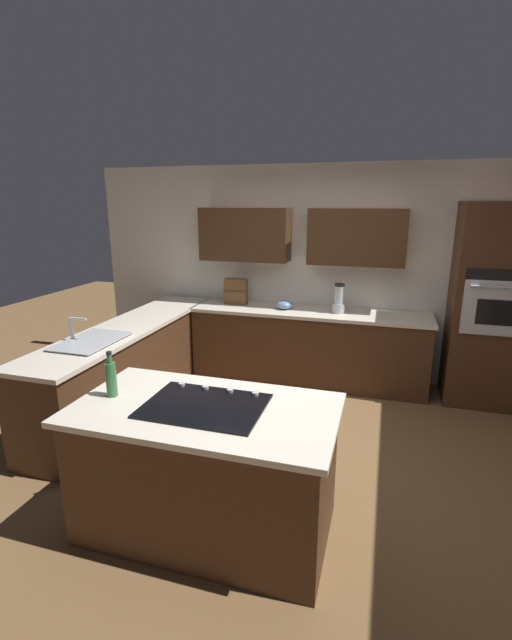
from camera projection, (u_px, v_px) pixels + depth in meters
ground_plane at (283, 455)px, 3.88m from camera, size 14.00×14.00×0.00m
wall_back at (318, 265)px, 5.43m from camera, size 6.00×0.44×2.60m
lower_cabinets_back at (308, 348)px, 5.39m from camera, size 2.80×0.60×0.86m
countertop_back at (309, 312)px, 5.27m from camera, size 2.84×0.64×0.04m
lower_cabinets_side at (132, 366)px, 4.78m from camera, size 0.60×2.90×0.86m
countertop_side at (129, 327)px, 4.66m from camera, size 0.64×2.94×0.04m
island_base at (207, 471)px, 2.93m from camera, size 1.61×0.86×0.86m
island_top at (205, 410)px, 2.81m from camera, size 1.69×0.94×0.04m
wall_oven at (491, 306)px, 4.67m from camera, size 0.80×0.66×2.17m
sink_unit at (90, 341)px, 4.07m from camera, size 0.46×0.70×0.23m
cooktop at (205, 405)px, 2.81m from camera, size 0.76×0.56×0.03m
blender at (339, 300)px, 5.12m from camera, size 0.15×0.15×0.35m
mixing_bowl at (284, 305)px, 5.33m from camera, size 0.19×0.19×0.11m
spice_rack at (236, 291)px, 5.56m from camera, size 0.29×0.11×0.32m
oil_bottle at (111, 378)px, 2.93m from camera, size 0.07×0.07×0.31m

